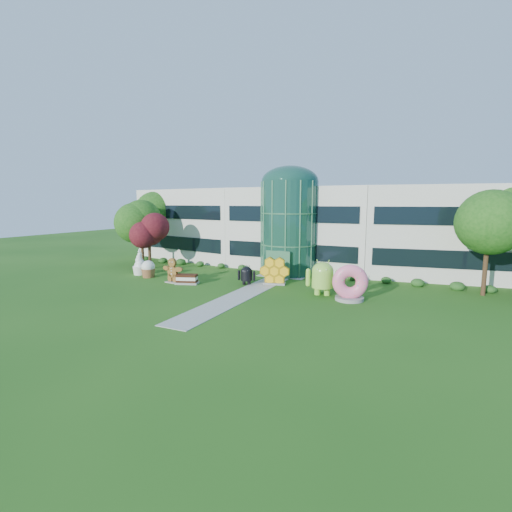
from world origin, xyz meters
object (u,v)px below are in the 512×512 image
at_px(android_green, 323,276).
at_px(donut, 350,282).
at_px(gingerbread, 173,270).
at_px(android_black, 246,274).

relative_size(android_green, donut, 1.13).
bearing_deg(gingerbread, android_black, 22.57).
height_order(android_green, android_black, android_green).
relative_size(android_green, gingerbread, 1.26).
bearing_deg(donut, gingerbread, 166.24).
relative_size(android_green, android_black, 1.64).
distance_m(android_green, gingerbread, 14.36).
xyz_separation_m(donut, gingerbread, (-16.66, -0.96, -0.25)).
xyz_separation_m(android_black, donut, (9.87, -1.35, 0.45)).
distance_m(android_black, gingerbread, 7.17).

